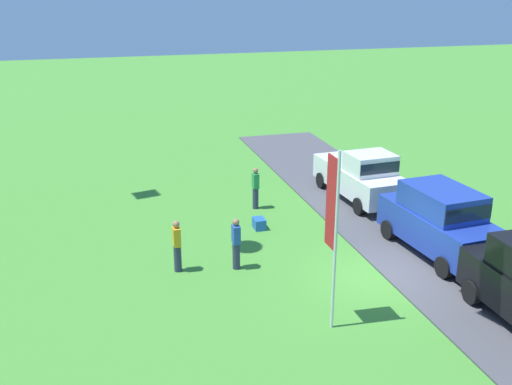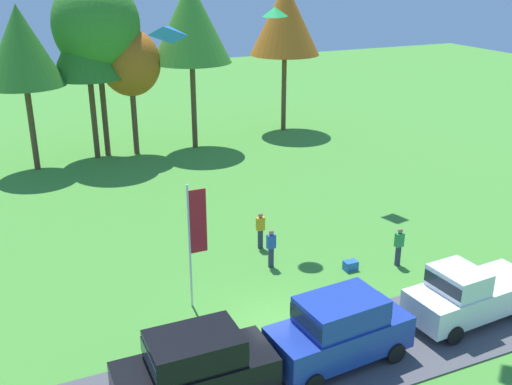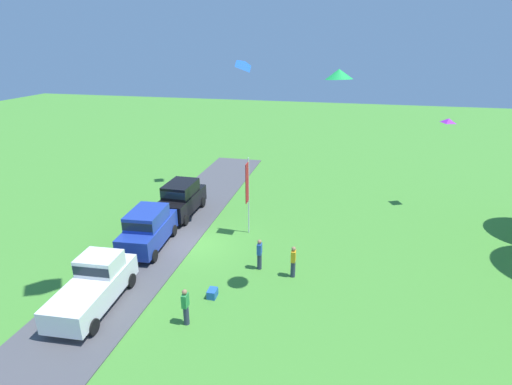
{
  "view_description": "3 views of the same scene",
  "coord_description": "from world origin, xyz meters",
  "px_view_note": "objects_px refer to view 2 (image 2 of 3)",
  "views": [
    {
      "loc": [
        -14.97,
        8.27,
        8.69
      ],
      "look_at": [
        1.7,
        3.51,
        2.54
      ],
      "focal_mm": 42.0,
      "sensor_mm": 36.0,
      "label": 1
    },
    {
      "loc": [
        -8.02,
        -16.14,
        12.06
      ],
      "look_at": [
        0.67,
        3.26,
        3.85
      ],
      "focal_mm": 42.0,
      "sensor_mm": 36.0,
      "label": 2
    },
    {
      "loc": [
        19.58,
        8.11,
        11.29
      ],
      "look_at": [
        -0.29,
        3.48,
        3.49
      ],
      "focal_mm": 28.0,
      "sensor_mm": 36.0,
      "label": 3
    }
  ],
  "objects_px": {
    "tree_right_of_center": "(21,46)",
    "flag_banner": "(195,230)",
    "person_beside_suv": "(260,230)",
    "car_suv_by_flagpole": "(340,328)",
    "kite_delta_high_right": "(275,12)",
    "tree_lone_near": "(285,19)",
    "tree_left_of_center": "(86,39)",
    "tree_far_right": "(96,25)",
    "kite_diamond_near_flag": "(169,31)",
    "car_pickup_mid_row": "(469,293)",
    "car_suv_far_end": "(195,367)",
    "cooler_box": "(350,265)",
    "person_watching_sky": "(271,248)",
    "tree_center_back": "(130,63)",
    "tree_far_left": "(191,22)",
    "person_on_lawn": "(399,246)"
  },
  "relations": [
    {
      "from": "tree_left_of_center",
      "to": "kite_delta_high_right",
      "type": "bearing_deg",
      "value": -69.3
    },
    {
      "from": "car_suv_far_end",
      "to": "tree_far_right",
      "type": "distance_m",
      "value": 26.55
    },
    {
      "from": "tree_left_of_center",
      "to": "tree_center_back",
      "type": "height_order",
      "value": "tree_left_of_center"
    },
    {
      "from": "person_watching_sky",
      "to": "cooler_box",
      "type": "distance_m",
      "value": 3.4
    },
    {
      "from": "tree_center_back",
      "to": "kite_diamond_near_flag",
      "type": "relative_size",
      "value": 8.9
    },
    {
      "from": "car_suv_far_end",
      "to": "person_beside_suv",
      "type": "bearing_deg",
      "value": 55.18
    },
    {
      "from": "person_beside_suv",
      "to": "car_suv_by_flagpole",
      "type": "bearing_deg",
      "value": -97.68
    },
    {
      "from": "tree_far_right",
      "to": "flag_banner",
      "type": "relative_size",
      "value": 2.34
    },
    {
      "from": "cooler_box",
      "to": "kite_diamond_near_flag",
      "type": "xyz_separation_m",
      "value": [
        -7.38,
        -0.23,
        9.86
      ]
    },
    {
      "from": "kite_delta_high_right",
      "to": "tree_lone_near",
      "type": "bearing_deg",
      "value": 61.84
    },
    {
      "from": "tree_far_left",
      "to": "tree_lone_near",
      "type": "bearing_deg",
      "value": 12.76
    },
    {
      "from": "car_suv_far_end",
      "to": "person_beside_suv",
      "type": "xyz_separation_m",
      "value": [
        5.94,
        8.54,
        -0.42
      ]
    },
    {
      "from": "car_suv_by_flagpole",
      "to": "person_on_lawn",
      "type": "bearing_deg",
      "value": 38.91
    },
    {
      "from": "person_on_lawn",
      "to": "person_beside_suv",
      "type": "distance_m",
      "value": 6.05
    },
    {
      "from": "car_suv_far_end",
      "to": "kite_diamond_near_flag",
      "type": "distance_m",
      "value": 10.1
    },
    {
      "from": "tree_left_of_center",
      "to": "kite_delta_high_right",
      "type": "relative_size",
      "value": 9.33
    },
    {
      "from": "flag_banner",
      "to": "car_suv_by_flagpole",
      "type": "bearing_deg",
      "value": -59.94
    },
    {
      "from": "tree_right_of_center",
      "to": "car_suv_far_end",
      "type": "bearing_deg",
      "value": -84.92
    },
    {
      "from": "car_suv_far_end",
      "to": "tree_right_of_center",
      "type": "xyz_separation_m",
      "value": [
        -2.16,
        24.27,
        6.2
      ]
    },
    {
      "from": "tree_far_left",
      "to": "cooler_box",
      "type": "bearing_deg",
      "value": -89.41
    },
    {
      "from": "car_suv_by_flagpole",
      "to": "tree_far_left",
      "type": "height_order",
      "value": "tree_far_left"
    },
    {
      "from": "kite_delta_high_right",
      "to": "kite_diamond_near_flag",
      "type": "xyz_separation_m",
      "value": [
        -6.2,
        -5.3,
        -0.03
      ]
    },
    {
      "from": "car_suv_far_end",
      "to": "tree_far_right",
      "type": "height_order",
      "value": "tree_far_right"
    },
    {
      "from": "car_suv_by_flagpole",
      "to": "tree_far_right",
      "type": "height_order",
      "value": "tree_far_right"
    },
    {
      "from": "person_watching_sky",
      "to": "tree_left_of_center",
      "type": "xyz_separation_m",
      "value": [
        -3.91,
        18.43,
        6.73
      ]
    },
    {
      "from": "tree_far_right",
      "to": "tree_lone_near",
      "type": "bearing_deg",
      "value": 4.12
    },
    {
      "from": "tree_lone_near",
      "to": "car_suv_far_end",
      "type": "bearing_deg",
      "value": -121.25
    },
    {
      "from": "car_suv_by_flagpole",
      "to": "kite_diamond_near_flag",
      "type": "height_order",
      "value": "kite_diamond_near_flag"
    },
    {
      "from": "tree_left_of_center",
      "to": "car_suv_far_end",
      "type": "bearing_deg",
      "value": -93.86
    },
    {
      "from": "person_on_lawn",
      "to": "flag_banner",
      "type": "relative_size",
      "value": 0.35
    },
    {
      "from": "car_suv_far_end",
      "to": "person_watching_sky",
      "type": "bearing_deg",
      "value": 50.17
    },
    {
      "from": "person_watching_sky",
      "to": "cooler_box",
      "type": "xyz_separation_m",
      "value": [
        2.92,
        -1.61,
        -0.68
      ]
    },
    {
      "from": "kite_diamond_near_flag",
      "to": "cooler_box",
      "type": "bearing_deg",
      "value": 1.77
    },
    {
      "from": "tree_left_of_center",
      "to": "cooler_box",
      "type": "bearing_deg",
      "value": -71.17
    },
    {
      "from": "tree_left_of_center",
      "to": "tree_far_right",
      "type": "height_order",
      "value": "tree_far_right"
    },
    {
      "from": "person_watching_sky",
      "to": "flag_banner",
      "type": "bearing_deg",
      "value": -157.31
    },
    {
      "from": "tree_center_back",
      "to": "tree_far_left",
      "type": "height_order",
      "value": "tree_far_left"
    },
    {
      "from": "tree_left_of_center",
      "to": "tree_center_back",
      "type": "bearing_deg",
      "value": -3.44
    },
    {
      "from": "tree_far_right",
      "to": "tree_center_back",
      "type": "distance_m",
      "value": 3.06
    },
    {
      "from": "tree_left_of_center",
      "to": "person_beside_suv",
      "type": "bearing_deg",
      "value": -75.66
    },
    {
      "from": "tree_lone_near",
      "to": "kite_delta_high_right",
      "type": "relative_size",
      "value": 10.06
    },
    {
      "from": "tree_right_of_center",
      "to": "flag_banner",
      "type": "bearing_deg",
      "value": -78.28
    },
    {
      "from": "person_on_lawn",
      "to": "tree_right_of_center",
      "type": "xyz_separation_m",
      "value": [
        -12.74,
        19.6,
        6.62
      ]
    },
    {
      "from": "car_pickup_mid_row",
      "to": "tree_left_of_center",
      "type": "bearing_deg",
      "value": 108.92
    },
    {
      "from": "tree_far_left",
      "to": "cooler_box",
      "type": "distance_m",
      "value": 21.25
    },
    {
      "from": "car_suv_by_flagpole",
      "to": "kite_delta_high_right",
      "type": "distance_m",
      "value": 13.71
    },
    {
      "from": "car_pickup_mid_row",
      "to": "tree_far_left",
      "type": "height_order",
      "value": "tree_far_left"
    },
    {
      "from": "car_suv_by_flagpole",
      "to": "person_watching_sky",
      "type": "relative_size",
      "value": 2.77
    },
    {
      "from": "person_on_lawn",
      "to": "tree_left_of_center",
      "type": "height_order",
      "value": "tree_left_of_center"
    },
    {
      "from": "person_watching_sky",
      "to": "tree_far_right",
      "type": "bearing_deg",
      "value": 99.59
    }
  ]
}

